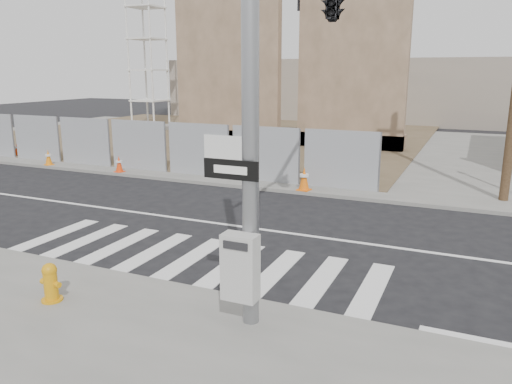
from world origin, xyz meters
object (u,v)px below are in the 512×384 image
at_px(traffic_cone_a, 17,149).
at_px(traffic_cone_c, 119,164).
at_px(traffic_cone_d, 304,179).
at_px(fire_hydrant, 51,282).
at_px(signal_pole, 311,31).
at_px(traffic_cone_b, 48,158).

xyz_separation_m(traffic_cone_a, traffic_cone_c, (6.99, -1.19, 0.01)).
bearing_deg(traffic_cone_c, traffic_cone_d, 0.00).
bearing_deg(fire_hydrant, traffic_cone_d, 90.07).
height_order(fire_hydrant, traffic_cone_c, fire_hydrant).
bearing_deg(fire_hydrant, signal_pole, 53.05).
distance_m(traffic_cone_b, traffic_cone_c, 3.77).
distance_m(traffic_cone_a, traffic_cone_b, 3.44).
distance_m(signal_pole, traffic_cone_a, 18.98).
distance_m(traffic_cone_c, traffic_cone_d, 7.77).
bearing_deg(traffic_cone_d, signal_pole, -71.18).
bearing_deg(traffic_cone_d, traffic_cone_b, -180.00).
relative_size(signal_pole, traffic_cone_c, 10.74).
height_order(fire_hydrant, traffic_cone_b, fire_hydrant).
distance_m(traffic_cone_b, traffic_cone_d, 11.54).
height_order(traffic_cone_a, traffic_cone_c, traffic_cone_c).
height_order(traffic_cone_a, traffic_cone_d, traffic_cone_d).
relative_size(traffic_cone_b, traffic_cone_c, 1.01).
bearing_deg(signal_pole, traffic_cone_b, 155.39).
xyz_separation_m(traffic_cone_b, traffic_cone_c, (3.77, 0.00, -0.00)).
xyz_separation_m(traffic_cone_a, traffic_cone_b, (3.22, -1.19, 0.01)).
bearing_deg(traffic_cone_d, traffic_cone_c, -180.00).
bearing_deg(traffic_cone_c, signal_pole, -32.31).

